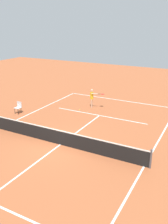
{
  "coord_description": "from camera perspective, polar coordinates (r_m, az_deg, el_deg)",
  "views": [
    {
      "loc": [
        -7.7,
        11.27,
        7.06
      ],
      "look_at": [
        0.44,
        -3.9,
        0.8
      ],
      "focal_mm": 39.74,
      "sensor_mm": 36.0,
      "label": 1
    }
  ],
  "objects": [
    {
      "name": "ground_plane",
      "position": [
        15.36,
        -5.48,
        -7.47
      ],
      "size": [
        60.0,
        60.0,
        0.0
      ],
      "primitive_type": "plane",
      "color": "#AD5933"
    },
    {
      "name": "courtside_chair_mid",
      "position": [
        20.94,
        -14.88,
        1.13
      ],
      "size": [
        0.44,
        0.46,
        0.95
      ],
      "color": "#262626",
      "rests_on": "ground"
    },
    {
      "name": "tennis_net",
      "position": [
        15.14,
        -5.54,
        -5.81
      ],
      "size": [
        11.09,
        0.1,
        1.07
      ],
      "color": "#4C4C51",
      "rests_on": "ground"
    },
    {
      "name": "tennis_ball",
      "position": [
        21.11,
        -0.98,
        0.54
      ],
      "size": [
        0.07,
        0.07,
        0.07
      ],
      "primitive_type": "sphere",
      "color": "#CCE033",
      "rests_on": "ground"
    },
    {
      "name": "court_lines",
      "position": [
        15.36,
        -5.48,
        -7.46
      ],
      "size": [
        10.49,
        20.91,
        0.01
      ],
      "color": "white",
      "rests_on": "ground"
    },
    {
      "name": "player_serving",
      "position": [
        21.54,
        1.94,
        3.55
      ],
      "size": [
        1.3,
        0.53,
        1.64
      ],
      "rotation": [
        0.0,
        0.0,
        1.9
      ],
      "color": "#D8A884",
      "rests_on": "ground"
    }
  ]
}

